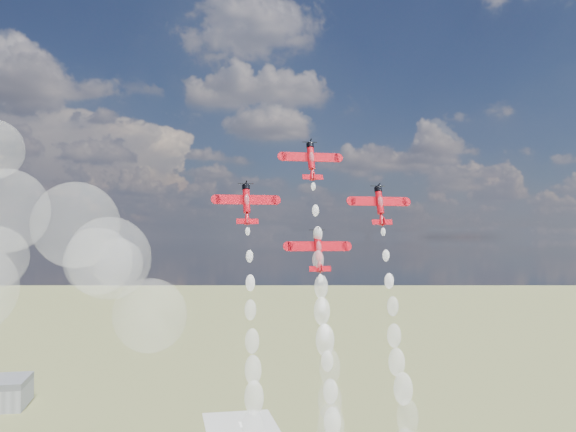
{
  "coord_description": "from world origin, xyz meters",
  "views": [
    {
      "loc": [
        -31.93,
        -128.79,
        79.22
      ],
      "look_at": [
        -5.53,
        1.72,
        83.87
      ],
      "focal_mm": 38.0,
      "sensor_mm": 36.0,
      "label": 1
    }
  ],
  "objects_px": {
    "plane_right": "(380,204)",
    "plane_slot": "(318,250)",
    "plane_left": "(247,203)",
    "plane_lead": "(311,160)"
  },
  "relations": [
    {
      "from": "plane_lead",
      "to": "plane_right",
      "type": "bearing_deg",
      "value": -12.07
    },
    {
      "from": "plane_lead",
      "to": "plane_right",
      "type": "relative_size",
      "value": 1.0
    },
    {
      "from": "plane_slot",
      "to": "plane_lead",
      "type": "bearing_deg",
      "value": 90.0
    },
    {
      "from": "plane_left",
      "to": "plane_lead",
      "type": "bearing_deg",
      "value": 12.07
    },
    {
      "from": "plane_lead",
      "to": "plane_left",
      "type": "distance_m",
      "value": 18.51
    },
    {
      "from": "plane_right",
      "to": "plane_slot",
      "type": "xyz_separation_m",
      "value": [
        -15.16,
        -3.24,
        -10.11
      ]
    },
    {
      "from": "plane_lead",
      "to": "plane_left",
      "type": "bearing_deg",
      "value": -167.93
    },
    {
      "from": "plane_left",
      "to": "plane_slot",
      "type": "bearing_deg",
      "value": -12.07
    },
    {
      "from": "plane_left",
      "to": "plane_slot",
      "type": "relative_size",
      "value": 1.0
    },
    {
      "from": "plane_lead",
      "to": "plane_right",
      "type": "height_order",
      "value": "plane_lead"
    }
  ]
}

